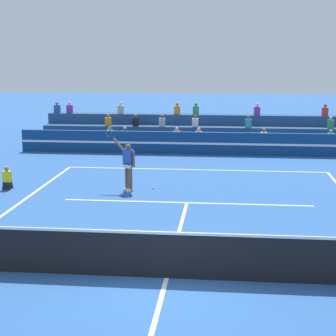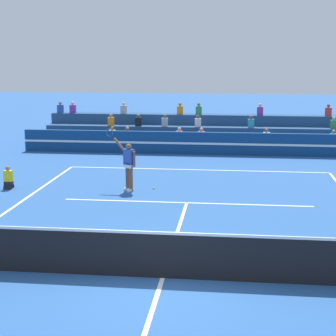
# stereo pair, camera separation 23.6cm
# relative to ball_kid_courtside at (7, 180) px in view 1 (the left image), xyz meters

# --- Properties ---
(ground_plane) EXTENTS (120.00, 120.00, 0.00)m
(ground_plane) POSITION_rel_ball_kid_courtside_xyz_m (6.65, -7.70, -0.33)
(ground_plane) COLOR #285699
(court_lines) EXTENTS (11.10, 23.90, 0.01)m
(court_lines) POSITION_rel_ball_kid_courtside_xyz_m (6.65, -7.70, -0.33)
(court_lines) COLOR white
(court_lines) RESTS_ON ground
(tennis_net) EXTENTS (12.00, 0.10, 1.10)m
(tennis_net) POSITION_rel_ball_kid_courtside_xyz_m (6.65, -7.70, 0.21)
(tennis_net) COLOR #2D6B38
(tennis_net) RESTS_ON ground
(sponsor_banner_wall) EXTENTS (18.00, 0.26, 1.10)m
(sponsor_banner_wall) POSITION_rel_ball_kid_courtside_xyz_m (6.65, 8.05, 0.22)
(sponsor_banner_wall) COLOR navy
(sponsor_banner_wall) RESTS_ON ground
(bleacher_stand) EXTENTS (17.01, 2.85, 2.28)m
(bleacher_stand) POSITION_rel_ball_kid_courtside_xyz_m (6.64, 10.59, 0.32)
(bleacher_stand) COLOR navy
(bleacher_stand) RESTS_ON ground
(ball_kid_courtside) EXTENTS (0.30, 0.36, 0.84)m
(ball_kid_courtside) POSITION_rel_ball_kid_courtside_xyz_m (0.00, 0.00, 0.00)
(ball_kid_courtside) COLOR black
(ball_kid_courtside) RESTS_ON ground
(tennis_player) EXTENTS (1.23, 0.78, 2.26)m
(tennis_player) POSITION_rel_ball_kid_courtside_xyz_m (4.42, 0.21, 0.65)
(tennis_player) COLOR brown
(tennis_player) RESTS_ON ground
(tennis_ball) EXTENTS (0.07, 0.07, 0.07)m
(tennis_ball) POSITION_rel_ball_kid_courtside_xyz_m (5.29, 0.54, -0.30)
(tennis_ball) COLOR #C6DB33
(tennis_ball) RESTS_ON ground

